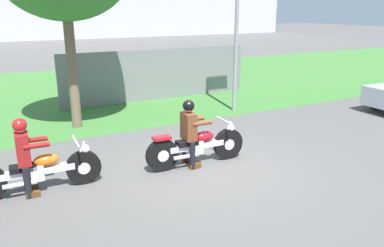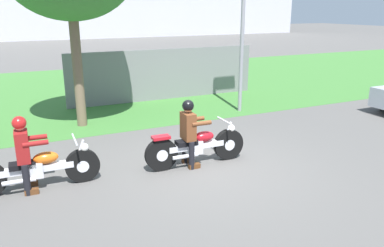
# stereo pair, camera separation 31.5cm
# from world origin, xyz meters

# --- Properties ---
(ground) EXTENTS (120.00, 120.00, 0.00)m
(ground) POSITION_xyz_m (0.00, 0.00, 0.00)
(ground) COLOR #565451
(grass_verge) EXTENTS (60.00, 12.00, 0.01)m
(grass_verge) POSITION_xyz_m (0.00, 9.04, 0.00)
(grass_verge) COLOR #3D7533
(grass_verge) RESTS_ON ground
(motorcycle_lead) EXTENTS (2.22, 0.66, 0.90)m
(motorcycle_lead) POSITION_xyz_m (-0.06, 0.23, 0.41)
(motorcycle_lead) COLOR black
(motorcycle_lead) RESTS_ON ground
(rider_lead) EXTENTS (0.56, 0.48, 1.42)m
(rider_lead) POSITION_xyz_m (-0.23, 0.24, 0.83)
(rider_lead) COLOR black
(rider_lead) RESTS_ON ground
(motorcycle_follow) EXTENTS (2.26, 0.66, 0.88)m
(motorcycle_follow) POSITION_xyz_m (-3.18, 0.43, 0.39)
(motorcycle_follow) COLOR black
(motorcycle_follow) RESTS_ON ground
(rider_follow) EXTENTS (0.56, 0.48, 1.40)m
(rider_follow) POSITION_xyz_m (-3.34, 0.44, 0.82)
(rider_follow) COLOR black
(rider_follow) RESTS_ON ground
(streetlight_pole) EXTENTS (0.96, 0.20, 5.01)m
(streetlight_pole) POSITION_xyz_m (3.26, 3.61, 3.19)
(streetlight_pole) COLOR gray
(streetlight_pole) RESTS_ON ground
(fence_segment) EXTENTS (7.00, 0.06, 1.80)m
(fence_segment) POSITION_xyz_m (1.62, 6.21, 0.90)
(fence_segment) COLOR slate
(fence_segment) RESTS_ON ground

